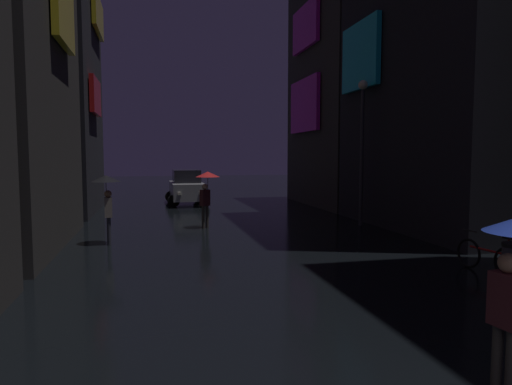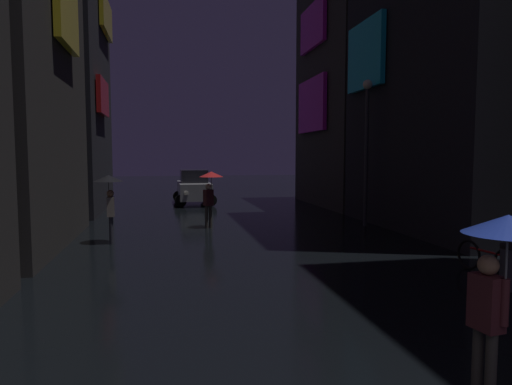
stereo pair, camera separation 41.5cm
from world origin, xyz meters
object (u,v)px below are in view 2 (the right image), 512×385
object	(u,v)px
pedestrian_foreground_left_black	(109,190)
bicycle_parked_at_storefront	(488,259)
pedestrian_far_right_red	(210,184)
streetlamp_right_far	(367,135)
car_distant	(194,187)
trash_bin	(512,267)
pedestrian_midstreet_centre_blue	(501,257)

from	to	relation	value
pedestrian_foreground_left_black	bicycle_parked_at_storefront	xyz separation A→B (m)	(8.87, -5.68, -1.28)
pedestrian_far_right_red	streetlamp_right_far	bearing A→B (deg)	-7.37
car_distant	trash_bin	size ratio (longest dim) A/B	4.48
pedestrian_foreground_left_black	streetlamp_right_far	xyz separation A→B (m)	(9.27, 1.67, 1.82)
pedestrian_midstreet_centre_blue	pedestrian_far_right_red	bearing A→B (deg)	97.73
pedestrian_far_right_red	car_distant	size ratio (longest dim) A/B	0.51
pedestrian_midstreet_centre_blue	pedestrian_far_right_red	world-z (taller)	same
car_distant	streetlamp_right_far	world-z (taller)	streetlamp_right_far
pedestrian_far_right_red	pedestrian_midstreet_centre_blue	bearing A→B (deg)	-82.27
pedestrian_foreground_left_black	pedestrian_far_right_red	bearing A→B (deg)	35.86
pedestrian_far_right_red	bicycle_parked_at_storefront	bearing A→B (deg)	-55.86
pedestrian_foreground_left_black	trash_bin	xyz separation A→B (m)	(8.57, -6.77, -1.20)
pedestrian_midstreet_centre_blue	bicycle_parked_at_storefront	xyz separation A→B (m)	(3.74, 4.88, -1.28)
pedestrian_midstreet_centre_blue	car_distant	xyz separation A→B (m)	(-1.85, 21.62, -0.74)
pedestrian_foreground_left_black	car_distant	bearing A→B (deg)	73.51
pedestrian_foreground_left_black	pedestrian_far_right_red	world-z (taller)	same
pedestrian_foreground_left_black	car_distant	world-z (taller)	pedestrian_foreground_left_black
pedestrian_midstreet_centre_blue	streetlamp_right_far	xyz separation A→B (m)	(4.14, 12.23, 1.82)
car_distant	pedestrian_far_right_red	bearing A→B (deg)	-89.39
pedestrian_far_right_red	trash_bin	bearing A→B (deg)	-60.51
streetlamp_right_far	car_distant	bearing A→B (deg)	122.53
pedestrian_midstreet_centre_blue	car_distant	world-z (taller)	pedestrian_midstreet_centre_blue
pedestrian_midstreet_centre_blue	trash_bin	xyz separation A→B (m)	(3.44, 3.79, -1.20)
pedestrian_foreground_left_black	bicycle_parked_at_storefront	size ratio (longest dim) A/B	1.17
trash_bin	streetlamp_right_far	bearing A→B (deg)	85.26
pedestrian_foreground_left_black	streetlamp_right_far	world-z (taller)	streetlamp_right_far
trash_bin	pedestrian_foreground_left_black	bearing A→B (deg)	141.70
pedestrian_far_right_red	car_distant	bearing A→B (deg)	90.61
pedestrian_midstreet_centre_blue	car_distant	distance (m)	21.72
car_distant	pedestrian_midstreet_centre_blue	bearing A→B (deg)	-85.10
pedestrian_midstreet_centre_blue	streetlamp_right_far	size ratio (longest dim) A/B	0.38
car_distant	streetlamp_right_far	size ratio (longest dim) A/B	0.75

